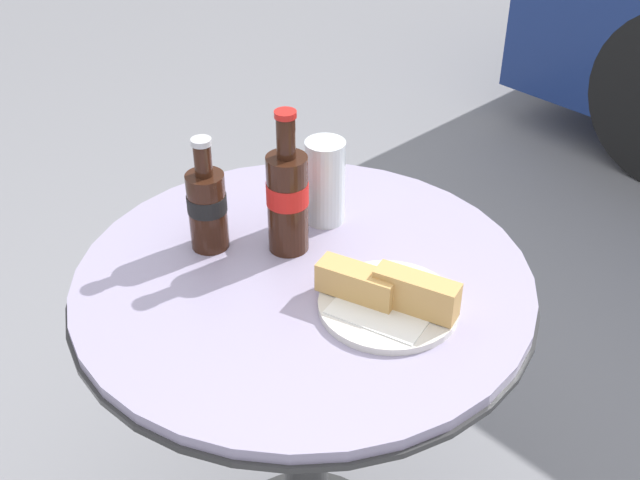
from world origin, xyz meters
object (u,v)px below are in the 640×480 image
Objects in this scene: lunch_plate_near at (388,297)px; drinking_glass at (325,185)px; cola_bottle_left at (288,197)px; bistro_table at (304,350)px; cola_bottle_right at (207,206)px.

drinking_glass is at bearing 157.37° from lunch_plate_near.
cola_bottle_left reaches higher than drinking_glass.
bistro_table is 3.00× the size of cola_bottle_left.
cola_bottle_right reaches higher than lunch_plate_near.
cola_bottle_left reaches higher than bistro_table.
cola_bottle_right is at bearing -110.64° from drinking_glass.
bistro_table is at bearing -167.18° from lunch_plate_near.
cola_bottle_left is (-0.07, 0.03, 0.27)m from bistro_table.
cola_bottle_right reaches higher than bistro_table.
cola_bottle_left is 1.15× the size of lunch_plate_near.
drinking_glass is (-0.10, 0.14, 0.24)m from bistro_table.
cola_bottle_left is at bearing 44.28° from cola_bottle_right.
bistro_table is at bearing 19.63° from cola_bottle_right.
bistro_table is 0.28m from cola_bottle_left.
drinking_glass is (0.08, 0.20, -0.01)m from cola_bottle_right.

